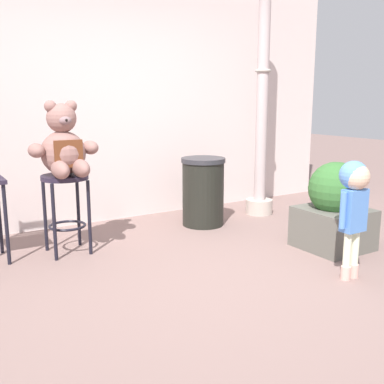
{
  "coord_description": "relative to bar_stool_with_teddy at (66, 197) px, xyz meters",
  "views": [
    {
      "loc": [
        -1.96,
        -2.83,
        1.41
      ],
      "look_at": [
        0.06,
        0.48,
        0.62
      ],
      "focal_mm": 43.09,
      "sensor_mm": 36.0,
      "label": 1
    }
  ],
  "objects": [
    {
      "name": "trash_bin",
      "position": [
        1.59,
        0.15,
        -0.15
      ],
      "size": [
        0.49,
        0.49,
        0.76
      ],
      "color": "black",
      "rests_on": "ground_plane"
    },
    {
      "name": "teddy_bear",
      "position": [
        -0.0,
        -0.03,
        0.45
      ],
      "size": [
        0.62,
        0.56,
        0.66
      ],
      "color": "#8C635B",
      "rests_on": "bar_stool_with_teddy"
    },
    {
      "name": "lamppost",
      "position": [
        2.46,
        0.22,
        0.67
      ],
      "size": [
        0.33,
        0.33,
        2.99
      ],
      "color": "#B5A69A",
      "rests_on": "ground_plane"
    },
    {
      "name": "child_walking",
      "position": [
        1.72,
        -1.79,
        0.15
      ],
      "size": [
        0.3,
        0.24,
        0.94
      ],
      "rotation": [
        0.0,
        0.0,
        -2.83
      ],
      "color": "#DBA698",
      "rests_on": "ground_plane"
    },
    {
      "name": "ground_plane",
      "position": [
        0.8,
        -1.28,
        -0.53
      ],
      "size": [
        24.0,
        24.0,
        0.0
      ],
      "primitive_type": "plane",
      "color": "#7F645F"
    },
    {
      "name": "building_wall",
      "position": [
        0.8,
        1.05,
        1.28
      ],
      "size": [
        6.41,
        0.3,
        3.61
      ],
      "primitive_type": "cube",
      "color": "beige",
      "rests_on": "ground_plane"
    },
    {
      "name": "bar_stool_with_teddy",
      "position": [
        0.0,
        0.0,
        0.0
      ],
      "size": [
        0.42,
        0.42,
        0.73
      ],
      "color": "#271E2F",
      "rests_on": "ground_plane"
    },
    {
      "name": "planter_with_shrub",
      "position": [
        2.2,
        -1.2,
        -0.15
      ],
      "size": [
        0.6,
        0.6,
        0.83
      ],
      "color": "#5C5A51",
      "rests_on": "ground_plane"
    }
  ]
}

